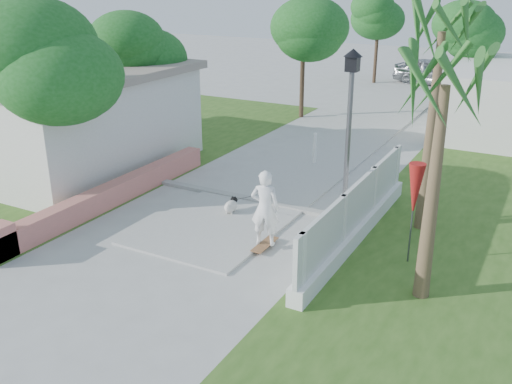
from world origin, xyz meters
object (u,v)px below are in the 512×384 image
Objects in this scene: skateboarder at (249,200)px; parked_car at (434,72)px; bollard at (315,147)px; dog at (231,205)px; patio_umbrella at (415,191)px; street_lamp at (348,135)px.

skateboarder is 0.47× the size of parked_car.
bollard is 0.52× the size of skateboarder.
dog is (-0.94, 0.73, -0.59)m from skateboarder.
patio_umbrella is 1.09× the size of skateboarder.
parked_car is (-4.35, 22.24, -0.92)m from patio_umbrella.
street_lamp is 0.99× the size of parked_car.
street_lamp is at bearing -163.51° from skateboarder.
parked_car is (-2.45, 21.24, -1.66)m from street_lamp.
bollard is at bearing 120.96° from street_lamp.
street_lamp is 2.10× the size of skateboarder.
patio_umbrella is (1.90, -1.00, -0.74)m from street_lamp.
skateboarder is (0.69, -5.78, 0.25)m from bollard.
parked_car is at bearing 89.16° from bollard.
dog is (-0.25, -5.04, -0.34)m from bollard.
dog is at bearing -92.85° from bollard.
dog is at bearing 174.61° from patio_umbrella.
dog is at bearing -169.58° from street_lamp.
skateboarder is at bearing -167.63° from parked_car.
patio_umbrella is 5.08m from dog.
skateboarder is at bearing -175.97° from patio_umbrella.
dog is 0.14× the size of parked_car.
street_lamp is 6.85× the size of dog.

